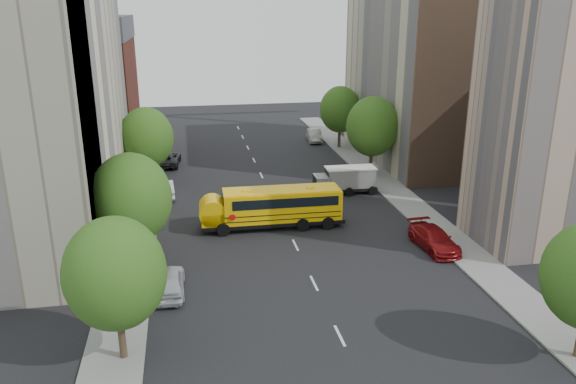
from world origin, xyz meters
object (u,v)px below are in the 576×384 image
object	(u,v)px
street_tree_4	(372,127)
parked_car_1	(164,188)
parked_car_0	(169,282)
street_tree_2	(147,138)
parked_car_5	(314,135)
parked_car_2	(168,159)
street_tree_1	(131,199)
school_bus	(271,206)
street_tree_0	(115,274)
street_tree_5	(340,109)
safari_truck	(346,180)
parked_car_3	(434,239)

from	to	relation	value
street_tree_4	parked_car_1	size ratio (longest dim) A/B	1.74
parked_car_0	street_tree_2	bearing A→B (deg)	-83.31
street_tree_2	parked_car_5	size ratio (longest dim) A/B	1.68
street_tree_2	parked_car_2	bearing A→B (deg)	78.43
parked_car_5	street_tree_1	bearing A→B (deg)	-114.34
parked_car_2	street_tree_1	bearing A→B (deg)	92.15
street_tree_4	parked_car_0	world-z (taller)	street_tree_4
street_tree_4	parked_car_0	xyz separation A→B (m)	(-19.86, -21.63, -4.31)
parked_car_1	parked_car_0	bearing A→B (deg)	88.00
street_tree_1	street_tree_4	xyz separation A→B (m)	(22.00, 18.00, 0.12)
school_bus	parked_car_1	size ratio (longest dim) A/B	2.41
parked_car_0	parked_car_2	bearing A→B (deg)	-87.82
parked_car_0	parked_car_1	size ratio (longest dim) A/B	0.97
street_tree_0	school_bus	world-z (taller)	street_tree_0
street_tree_2	street_tree_0	bearing A→B (deg)	-90.00
parked_car_5	street_tree_5	bearing A→B (deg)	-54.35
safari_truck	parked_car_0	size ratio (longest dim) A/B	1.28
street_tree_0	parked_car_1	world-z (taller)	street_tree_0
parked_car_5	street_tree_4	bearing A→B (deg)	-76.13
street_tree_5	street_tree_1	bearing A→B (deg)	-126.25
school_bus	parked_car_2	world-z (taller)	school_bus
street_tree_1	school_bus	world-z (taller)	street_tree_1
parked_car_2	street_tree_4	bearing A→B (deg)	165.18
street_tree_1	safari_truck	xyz separation A→B (m)	(17.89, 12.95, -3.66)
street_tree_1	parked_car_1	world-z (taller)	street_tree_1
street_tree_5	parked_car_2	world-z (taller)	street_tree_5
street_tree_4	parked_car_0	size ratio (longest dim) A/B	1.80
safari_truck	parked_car_0	xyz separation A→B (m)	(-15.75, -16.58, -0.53)
parked_car_3	parked_car_1	bearing A→B (deg)	136.85
parked_car_1	parked_car_5	size ratio (longest dim) A/B	1.01
school_bus	parked_car_0	bearing A→B (deg)	-128.09
parked_car_0	parked_car_3	distance (m)	18.75
parked_car_0	safari_truck	bearing A→B (deg)	-132.49
street_tree_5	parked_car_1	size ratio (longest dim) A/B	1.61
street_tree_0	street_tree_4	distance (m)	35.61
parked_car_0	parked_car_5	world-z (taller)	parked_car_0
street_tree_1	school_bus	distance (m)	11.86
parked_car_3	parked_car_5	bearing A→B (deg)	86.74
street_tree_2	street_tree_4	bearing A→B (deg)	0.00
school_bus	parked_car_3	distance (m)	12.50
street_tree_2	parked_car_2	distance (m)	8.79
street_tree_5	parked_car_3	bearing A→B (deg)	-92.64
school_bus	parked_car_3	bearing A→B (deg)	-29.08
street_tree_1	parked_car_3	distance (m)	21.03
street_tree_0	street_tree_5	bearing A→B (deg)	61.19
safari_truck	street_tree_1	bearing A→B (deg)	-142.49
street_tree_0	parked_car_0	distance (m)	7.76
street_tree_5	street_tree_2	bearing A→B (deg)	-151.39
parked_car_2	parked_car_3	size ratio (longest dim) A/B	1.02
school_bus	street_tree_5	bearing A→B (deg)	64.10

